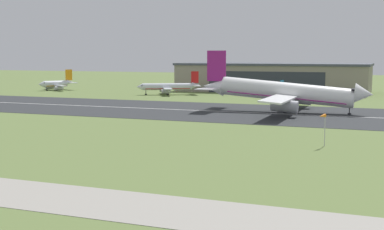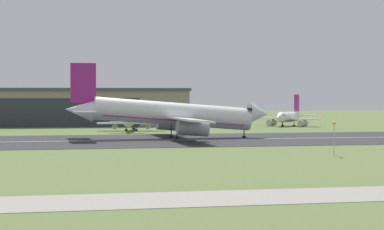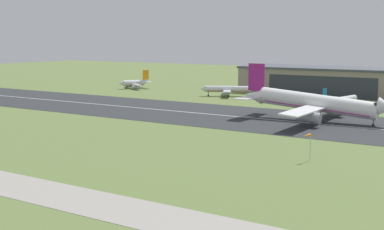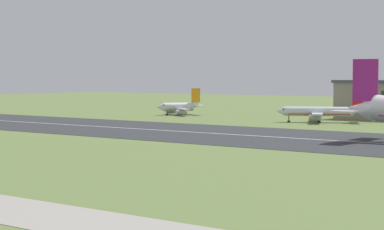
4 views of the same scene
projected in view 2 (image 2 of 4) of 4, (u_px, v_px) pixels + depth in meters
hangar_building at (61, 107)px, 239.27m from camera, size 79.34×29.28×11.93m
airplane_landing at (171, 115)px, 166.35m from camera, size 46.47×48.78×16.69m
airplane_parked_west at (131, 122)px, 201.93m from camera, size 18.63×25.47×7.41m
airplane_parked_centre at (288, 117)px, 232.21m from camera, size 19.13×18.76×9.91m
windsock_pole at (335, 125)px, 119.38m from camera, size 1.20×2.16×5.60m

